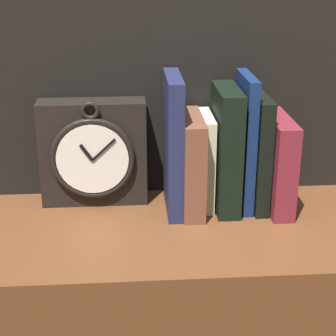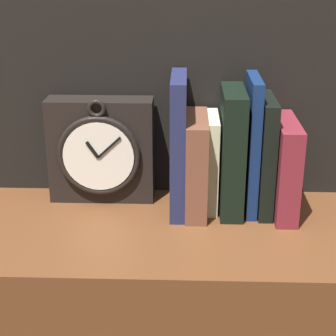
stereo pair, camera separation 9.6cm
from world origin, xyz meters
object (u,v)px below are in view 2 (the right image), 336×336
book_slot3_black (232,151)px  book_slot5_black (265,155)px  clock (101,150)px  book_slot0_navy (178,145)px  book_slot6_maroon (284,167)px  book_slot1_brown (196,164)px  book_slot2_cream (212,162)px  book_slot4_navy (251,145)px

book_slot3_black → book_slot5_black: (0.06, 0.00, -0.01)m
clock → book_slot0_navy: size_ratio=0.82×
book_slot0_navy → book_slot6_maroon: 0.20m
clock → book_slot1_brown: 0.19m
book_slot0_navy → book_slot2_cream: (0.06, 0.01, -0.04)m
clock → book_slot5_black: size_ratio=0.97×
book_slot0_navy → book_slot2_cream: size_ratio=1.44×
clock → book_slot2_cream: size_ratio=1.18×
book_slot4_navy → book_slot5_black: book_slot4_navy is taller
book_slot4_navy → book_slot6_maroon: book_slot4_navy is taller
book_slot5_black → book_slot6_maroon: (0.04, -0.01, -0.02)m
book_slot0_navy → book_slot4_navy: (0.14, 0.01, -0.00)m
clock → book_slot4_navy: 0.29m
book_slot3_black → book_slot6_maroon: (0.10, -0.01, -0.03)m
book_slot5_black → book_slot6_maroon: size_ratio=1.22×
book_slot0_navy → book_slot1_brown: bearing=-4.7°
book_slot0_navy → book_slot6_maroon: (0.20, -0.01, -0.04)m
book_slot6_maroon → book_slot2_cream: bearing=171.1°
book_slot1_brown → book_slot4_navy: book_slot4_navy is taller
book_slot3_black → book_slot5_black: 0.06m
book_slot2_cream → book_slot0_navy: bearing=-167.2°
book_slot0_navy → book_slot3_black: (0.10, 0.00, -0.01)m
book_slot1_brown → book_slot4_navy: (0.10, 0.01, 0.04)m
book_slot5_black → book_slot2_cream: bearing=174.4°
book_slot0_navy → book_slot6_maroon: bearing=-1.8°
book_slot1_brown → book_slot3_black: (0.07, 0.01, 0.03)m
clock → book_slot6_maroon: (0.35, -0.04, -0.01)m
clock → book_slot0_navy: 0.16m
book_slot4_navy → book_slot3_black: bearing=-169.9°
book_slot3_black → book_slot0_navy: bearing=-178.7°
book_slot0_navy → book_slot1_brown: (0.03, -0.00, -0.04)m
book_slot0_navy → book_slot4_navy: 0.14m
book_slot2_cream → book_slot5_black: size_ratio=0.82×
book_slot2_cream → book_slot4_navy: 0.08m
book_slot1_brown → book_slot2_cream: (0.03, 0.02, -0.00)m
book_slot1_brown → book_slot4_navy: bearing=6.5°
clock → book_slot4_navy: (0.29, -0.03, 0.03)m
book_slot2_cream → book_slot4_navy: size_ratio=0.70×
book_slot4_navy → book_slot6_maroon: 0.07m
book_slot3_black → book_slot4_navy: book_slot4_navy is taller
book_slot2_cream → book_slot3_black: size_ratio=0.77×
book_slot2_cream → book_slot6_maroon: size_ratio=1.01×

